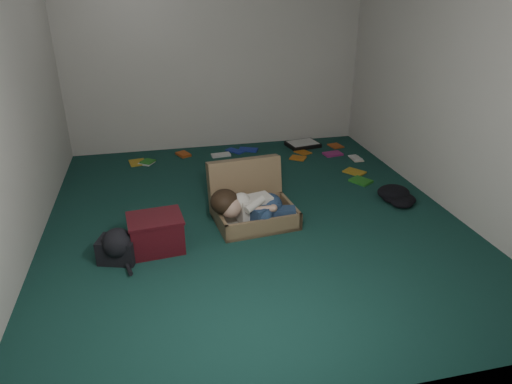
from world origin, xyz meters
name	(u,v)px	position (x,y,z in m)	size (l,w,h in m)	color
floor	(253,217)	(0.00, 0.00, 0.00)	(4.50, 4.50, 0.00)	#163F37
wall_back	(216,52)	(0.00, 2.25, 1.30)	(4.50, 4.50, 0.00)	silver
wall_front	(360,193)	(0.00, -2.25, 1.30)	(4.50, 4.50, 0.00)	silver
wall_left	(7,100)	(-2.00, 0.00, 1.30)	(4.50, 4.50, 0.00)	silver
wall_right	(453,78)	(2.00, 0.00, 1.30)	(4.50, 4.50, 0.00)	silver
suitcase	(251,202)	(-0.01, 0.02, 0.17)	(0.82, 0.81, 0.55)	olive
person	(252,207)	(-0.05, -0.17, 0.21)	(0.83, 0.40, 0.34)	white
maroon_bin	(156,233)	(-0.95, -0.39, 0.16)	(0.50, 0.41, 0.32)	#490E16
backpack	(118,249)	(-1.27, -0.50, 0.12)	(0.39, 0.31, 0.23)	black
clothing_pile	(405,196)	(1.66, -0.01, 0.07)	(0.41, 0.34, 0.13)	black
paper_tray	(303,144)	(1.17, 1.95, 0.03)	(0.49, 0.40, 0.06)	black
book_scatter	(273,157)	(0.63, 1.60, 0.01)	(3.04, 1.62, 0.02)	gold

